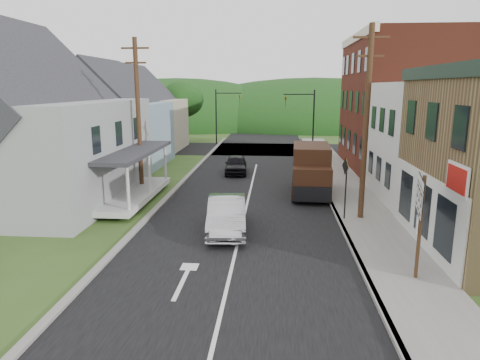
% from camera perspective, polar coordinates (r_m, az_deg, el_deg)
% --- Properties ---
extents(ground, '(120.00, 120.00, 0.00)m').
position_cam_1_polar(ground, '(17.75, -0.29, -8.34)').
color(ground, '#2D4719').
rests_on(ground, ground).
extents(road, '(9.00, 90.00, 0.02)m').
position_cam_1_polar(road, '(27.31, 1.50, -0.94)').
color(road, black).
rests_on(road, ground).
extents(cross_road, '(60.00, 9.00, 0.02)m').
position_cam_1_polar(cross_road, '(44.02, 2.71, 4.13)').
color(cross_road, black).
rests_on(cross_road, ground).
extents(sidewalk_right, '(2.80, 55.00, 0.15)m').
position_cam_1_polar(sidewalk_right, '(25.71, 14.50, -2.01)').
color(sidewalk_right, slate).
rests_on(sidewalk_right, ground).
extents(curb_right, '(0.20, 55.00, 0.15)m').
position_cam_1_polar(curb_right, '(25.51, 11.51, -1.97)').
color(curb_right, slate).
rests_on(curb_right, ground).
extents(curb_left, '(0.30, 55.00, 0.12)m').
position_cam_1_polar(curb_left, '(26.04, -9.02, -1.62)').
color(curb_left, slate).
rests_on(curb_left, ground).
extents(storefront_white, '(8.00, 7.00, 6.50)m').
position_cam_1_polar(storefront_white, '(26.17, 26.83, 4.39)').
color(storefront_white, silver).
rests_on(storefront_white, ground).
extents(storefront_red, '(8.00, 12.00, 10.00)m').
position_cam_1_polar(storefront_red, '(35.00, 21.30, 9.43)').
color(storefront_red, maroon).
rests_on(storefront_red, ground).
extents(house_gray, '(10.20, 12.24, 8.35)m').
position_cam_1_polar(house_gray, '(26.32, -26.27, 6.64)').
color(house_gray, gray).
rests_on(house_gray, ground).
extents(house_blue, '(7.14, 8.16, 7.28)m').
position_cam_1_polar(house_blue, '(35.87, -15.82, 7.75)').
color(house_blue, '#7C98A9').
rests_on(house_blue, ground).
extents(house_cream, '(7.14, 8.16, 7.28)m').
position_cam_1_polar(house_cream, '(44.54, -12.42, 8.73)').
color(house_cream, '#B7AA8E').
rests_on(house_cream, ground).
extents(utility_pole_right, '(1.60, 0.26, 9.00)m').
position_cam_1_polar(utility_pole_right, '(20.54, 16.46, 7.33)').
color(utility_pole_right, '#472D19').
rests_on(utility_pole_right, ground).
extents(utility_pole_left, '(1.60, 0.26, 9.00)m').
position_cam_1_polar(utility_pole_left, '(25.84, -13.40, 8.43)').
color(utility_pole_left, '#472D19').
rests_on(utility_pole_left, ground).
extents(traffic_signal_right, '(2.87, 0.20, 6.00)m').
position_cam_1_polar(traffic_signal_right, '(40.23, 8.80, 8.61)').
color(traffic_signal_right, black).
rests_on(traffic_signal_right, ground).
extents(traffic_signal_left, '(2.87, 0.20, 6.00)m').
position_cam_1_polar(traffic_signal_left, '(47.46, -2.36, 9.28)').
color(traffic_signal_left, black).
rests_on(traffic_signal_left, ground).
extents(tree_left_b, '(4.80, 4.80, 6.94)m').
position_cam_1_polar(tree_left_b, '(34.00, -28.55, 8.52)').
color(tree_left_b, '#382616').
rests_on(tree_left_b, ground).
extents(tree_left_c, '(5.80, 5.80, 8.41)m').
position_cam_1_polar(tree_left_c, '(41.87, -25.06, 10.74)').
color(tree_left_c, '#382616').
rests_on(tree_left_c, ground).
extents(tree_left_d, '(4.80, 4.80, 6.94)m').
position_cam_1_polar(tree_left_d, '(49.67, -7.64, 10.62)').
color(tree_left_d, '#382616').
rests_on(tree_left_d, ground).
extents(forested_ridge, '(90.00, 30.00, 16.00)m').
position_cam_1_polar(forested_ridge, '(71.84, 3.48, 7.30)').
color(forested_ridge, '#14340F').
rests_on(forested_ridge, ground).
extents(silver_sedan, '(2.03, 4.76, 1.52)m').
position_cam_1_polar(silver_sedan, '(18.78, -1.78, -4.72)').
color(silver_sedan, '#A9A9AE').
rests_on(silver_sedan, ground).
extents(dark_sedan, '(1.81, 3.98, 1.32)m').
position_cam_1_polar(dark_sedan, '(31.49, -0.55, 2.07)').
color(dark_sedan, black).
rests_on(dark_sedan, ground).
extents(delivery_van, '(2.38, 5.30, 2.91)m').
position_cam_1_polar(delivery_van, '(25.41, 9.46, 1.28)').
color(delivery_van, black).
rests_on(delivery_van, ground).
extents(route_sign_cluster, '(0.52, 1.91, 3.41)m').
position_cam_1_polar(route_sign_cluster, '(14.77, 22.85, -4.00)').
color(route_sign_cluster, '#472D19').
rests_on(route_sign_cluster, sidewalk_right).
extents(warning_sign, '(0.20, 0.79, 2.91)m').
position_cam_1_polar(warning_sign, '(20.52, 13.90, -0.01)').
color(warning_sign, black).
rests_on(warning_sign, sidewalk_right).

